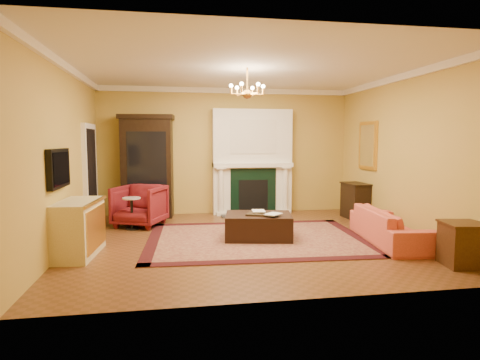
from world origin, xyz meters
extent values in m
cube|color=brown|center=(0.00, 0.00, -0.01)|extent=(6.00, 5.50, 0.02)
cube|color=silver|center=(0.00, 0.00, 3.01)|extent=(6.00, 5.50, 0.02)
cube|color=gold|center=(0.00, 2.76, 1.50)|extent=(6.00, 0.02, 3.00)
cube|color=gold|center=(0.00, -2.76, 1.50)|extent=(6.00, 0.02, 3.00)
cube|color=gold|center=(-3.01, 0.00, 1.50)|extent=(0.02, 5.50, 3.00)
cube|color=gold|center=(3.01, 0.00, 1.50)|extent=(0.02, 5.50, 3.00)
cube|color=white|center=(0.60, 2.59, 1.25)|extent=(1.90, 0.32, 2.50)
cube|color=silver|center=(0.60, 2.42, 1.85)|extent=(1.10, 0.01, 0.80)
cube|color=black|center=(0.60, 2.42, 0.55)|extent=(1.10, 0.02, 1.10)
cube|color=black|center=(0.60, 2.42, 0.45)|extent=(0.70, 0.02, 0.75)
cube|color=#333333|center=(0.60, 2.30, 0.02)|extent=(1.60, 0.50, 0.04)
cube|color=white|center=(0.60, 2.53, 1.18)|extent=(1.90, 0.44, 0.10)
cylinder|color=white|center=(-0.18, 2.41, 0.59)|extent=(0.14, 0.14, 1.18)
cylinder|color=white|center=(1.38, 2.41, 0.59)|extent=(0.14, 0.14, 1.18)
cube|color=white|center=(0.00, 2.71, 2.94)|extent=(6.00, 0.08, 0.12)
cube|color=white|center=(-2.96, 0.00, 2.94)|extent=(0.08, 5.50, 0.12)
cube|color=white|center=(2.96, 0.00, 2.94)|extent=(0.08, 5.50, 0.12)
cube|color=silver|center=(-2.96, 1.70, 1.05)|extent=(0.08, 1.05, 2.10)
cube|color=black|center=(-2.92, 1.70, 1.02)|extent=(0.02, 0.85, 1.95)
cube|color=black|center=(-2.95, -0.60, 1.35)|extent=(0.08, 0.95, 0.58)
cube|color=black|center=(-2.90, -0.60, 1.35)|extent=(0.01, 0.85, 0.48)
cube|color=gold|center=(2.97, 1.40, 1.65)|extent=(0.05, 0.76, 1.05)
cube|color=white|center=(2.94, 1.40, 1.65)|extent=(0.01, 0.62, 0.90)
cylinder|color=#BF8534|center=(0.00, 0.00, 2.80)|extent=(0.03, 0.03, 0.40)
sphere|color=#BF8534|center=(0.00, 0.00, 2.55)|extent=(0.16, 0.16, 0.16)
sphere|color=#FFE5B2|center=(0.28, 0.00, 2.69)|extent=(0.07, 0.07, 0.07)
sphere|color=#FFE5B2|center=(0.14, 0.24, 2.69)|extent=(0.07, 0.07, 0.07)
sphere|color=#FFE5B2|center=(-0.14, 0.24, 2.69)|extent=(0.07, 0.07, 0.07)
sphere|color=#FFE5B2|center=(-0.28, 0.00, 2.69)|extent=(0.07, 0.07, 0.07)
sphere|color=#FFE5B2|center=(-0.14, -0.24, 2.69)|extent=(0.07, 0.07, 0.07)
sphere|color=#FFE5B2|center=(0.14, -0.24, 2.69)|extent=(0.07, 0.07, 0.07)
cube|color=#4E101D|center=(0.19, 0.03, 0.01)|extent=(4.00, 3.08, 0.02)
cube|color=black|center=(-1.86, 2.49, 1.12)|extent=(1.16, 0.61, 2.24)
imported|color=maroon|center=(-1.97, 1.51, 0.46)|extent=(1.16, 1.13, 0.93)
cylinder|color=black|center=(-2.10, 1.19, 0.02)|extent=(0.25, 0.25, 0.04)
cylinder|color=black|center=(-2.10, 1.19, 0.32)|extent=(0.05, 0.05, 0.57)
cylinder|color=silver|center=(-2.10, 1.19, 0.63)|extent=(0.36, 0.36, 0.03)
cube|color=beige|center=(-2.73, -0.54, 0.42)|extent=(0.63, 1.18, 0.85)
imported|color=#D65044|center=(2.40, -0.61, 0.39)|extent=(0.82, 2.05, 0.78)
cube|color=#3C2510|center=(2.72, -1.97, 0.30)|extent=(0.59, 0.59, 0.59)
cube|color=black|center=(2.78, 1.54, 0.39)|extent=(0.43, 0.71, 0.78)
cube|color=black|center=(0.22, 0.05, 0.23)|extent=(1.29, 1.04, 0.43)
cube|color=black|center=(0.22, -0.02, 0.46)|extent=(0.52, 0.47, 0.03)
imported|color=gray|center=(0.12, 0.10, 0.63)|extent=(0.22, 0.05, 0.30)
imported|color=gray|center=(0.35, -0.14, 0.63)|extent=(0.17, 0.17, 0.30)
cylinder|color=gray|center=(0.00, 2.53, 1.27)|extent=(0.10, 0.10, 0.08)
cone|color=#103D19|center=(0.00, 2.53, 1.46)|extent=(0.14, 0.14, 0.30)
cylinder|color=gray|center=(1.33, 2.53, 1.27)|extent=(0.10, 0.10, 0.08)
cone|color=#103D19|center=(1.33, 2.53, 1.46)|extent=(0.14, 0.14, 0.30)
camera|label=1|loc=(-1.27, -6.88, 1.76)|focal=30.00mm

